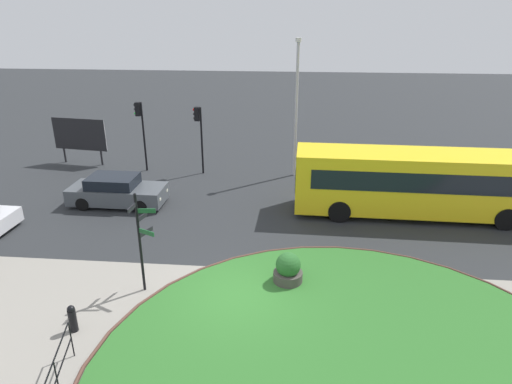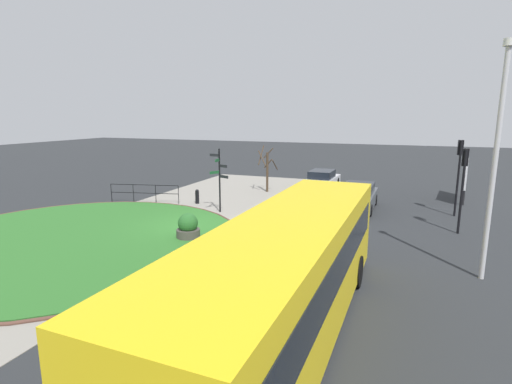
% 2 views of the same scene
% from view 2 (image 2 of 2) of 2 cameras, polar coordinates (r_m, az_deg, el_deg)
% --- Properties ---
extents(ground, '(120.00, 120.00, 0.00)m').
position_cam_2_polar(ground, '(19.12, -9.76, -5.09)').
color(ground, '#282B2D').
extents(sidewalk_paving, '(32.00, 7.75, 0.02)m').
position_cam_2_polar(sidewalk_paving, '(20.26, -14.94, -4.35)').
color(sidewalk_paving, gray).
rests_on(sidewalk_paving, ground).
extents(grass_island, '(14.14, 14.14, 0.10)m').
position_cam_2_polar(grass_island, '(18.68, -25.11, -6.24)').
color(grass_island, '#2D6B28').
rests_on(grass_island, ground).
extents(grass_kerb_ring, '(14.45, 14.45, 0.11)m').
position_cam_2_polar(grass_kerb_ring, '(18.68, -25.11, -6.23)').
color(grass_kerb_ring, brown).
rests_on(grass_kerb_ring, ground).
extents(signpost_directional, '(0.66, 1.23, 3.55)m').
position_cam_2_polar(signpost_directional, '(21.29, -5.42, 2.38)').
color(signpost_directional, black).
rests_on(signpost_directional, ground).
extents(bollard_foreground, '(0.24, 0.24, 0.89)m').
position_cam_2_polar(bollard_foreground, '(23.90, -8.64, -0.65)').
color(bollard_foreground, black).
rests_on(bollard_foreground, ground).
extents(railing_grass_edge, '(1.03, 4.27, 1.15)m').
position_cam_2_polar(railing_grass_edge, '(24.76, -16.09, 0.13)').
color(railing_grass_edge, black).
rests_on(railing_grass_edge, ground).
extents(bus_yellow, '(11.14, 2.72, 2.98)m').
position_cam_2_polar(bus_yellow, '(9.40, 4.81, -11.99)').
color(bus_yellow, yellow).
rests_on(bus_yellow, ground).
extents(car_near_lane, '(4.61, 1.98, 1.46)m').
position_cam_2_polar(car_near_lane, '(23.08, 14.70, -0.73)').
color(car_near_lane, '#474C51').
rests_on(car_near_lane, ground).
extents(car_far_lane, '(4.54, 2.00, 1.35)m').
position_cam_2_polar(car_far_lane, '(29.04, 9.68, 1.76)').
color(car_far_lane, silver).
rests_on(car_far_lane, ground).
extents(traffic_light_near, '(0.49, 0.28, 3.87)m').
position_cam_2_polar(traffic_light_near, '(19.69, 28.24, 2.63)').
color(traffic_light_near, black).
rests_on(traffic_light_near, ground).
extents(traffic_light_far, '(0.49, 0.26, 4.05)m').
position_cam_2_polar(traffic_light_far, '(23.07, 27.72, 4.06)').
color(traffic_light_far, black).
rests_on(traffic_light_far, ground).
extents(lamppost_tall, '(0.32, 0.32, 7.53)m').
position_cam_2_polar(lamppost_tall, '(14.24, 31.76, 4.49)').
color(lamppost_tall, '#B7B7BC').
rests_on(lamppost_tall, ground).
extents(billboard_left, '(3.45, 0.59, 2.84)m').
position_cam_2_polar(billboard_left, '(27.44, 28.47, 2.53)').
color(billboard_left, black).
rests_on(billboard_left, ground).
extents(planter_near_signpost, '(1.02, 1.02, 1.16)m').
position_cam_2_polar(planter_near_signpost, '(17.15, -9.95, -5.19)').
color(planter_near_signpost, '#47423D').
rests_on(planter_near_signpost, ground).
extents(street_tree_bare, '(1.26, 1.27, 3.23)m').
position_cam_2_polar(street_tree_bare, '(27.16, 1.64, 3.51)').
color(street_tree_bare, '#423323').
rests_on(street_tree_bare, ground).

